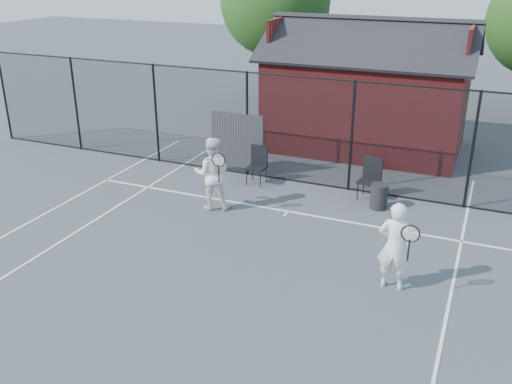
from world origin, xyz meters
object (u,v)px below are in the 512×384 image
at_px(chair_left, 256,166).
at_px(waste_bin, 379,196).
at_px(clubhouse, 367,99).
at_px(player_back, 212,173).
at_px(chair_right, 369,180).
at_px(player_front, 395,246).

relative_size(chair_left, waste_bin, 1.62).
xyz_separation_m(clubhouse, player_back, (-2.33, -6.52, -0.68)).
height_order(player_back, waste_bin, player_back).
bearing_deg(waste_bin, chair_right, 127.03).
xyz_separation_m(player_back, waste_bin, (3.84, 1.62, -0.61)).
bearing_deg(clubhouse, waste_bin, -72.90).
bearing_deg(player_front, chair_right, 108.61).
bearing_deg(chair_right, player_front, -63.18).
bearing_deg(player_back, chair_left, 79.81).
bearing_deg(chair_right, chair_left, -168.82).
distance_m(player_back, chair_right, 4.08).
relative_size(clubhouse, chair_right, 6.11).
bearing_deg(chair_left, waste_bin, -5.17).
xyz_separation_m(player_front, waste_bin, (-1.01, 3.61, -0.57)).
xyz_separation_m(player_front, chair_right, (-1.38, 4.11, -0.35)).
height_order(player_front, chair_left, player_front).
bearing_deg(player_back, chair_right, 31.50).
xyz_separation_m(player_front, chair_left, (-4.49, 3.95, -0.37)).
height_order(player_back, chair_right, player_back).
bearing_deg(clubhouse, player_front, -73.54).
xyz_separation_m(clubhouse, chair_left, (-1.98, -4.56, -1.09)).
xyz_separation_m(clubhouse, player_front, (2.51, -8.51, -0.72)).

